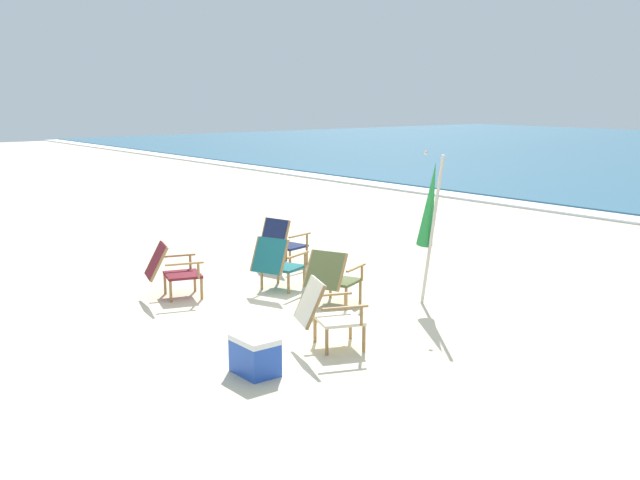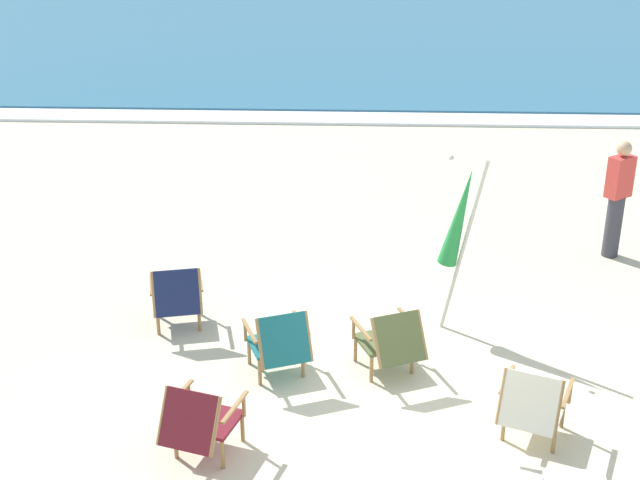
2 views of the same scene
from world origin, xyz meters
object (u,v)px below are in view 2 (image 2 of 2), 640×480
object	(u,v)px
beach_chair_far_center	(391,340)
umbrella_furled_green	(460,219)
beach_chair_mid_center	(279,342)
beach_chair_front_left	(177,296)
beach_chair_back_right	(200,421)
person_near_chairs	(617,198)
beach_chair_front_right	(533,404)

from	to	relation	value
beach_chair_far_center	umbrella_furled_green	bearing A→B (deg)	54.23
beach_chair_mid_center	beach_chair_front_left	bearing A→B (deg)	141.95
beach_chair_mid_center	beach_chair_far_center	size ratio (longest dim) A/B	0.95
beach_chair_back_right	person_near_chairs	world-z (taller)	person_near_chairs
beach_chair_back_right	beach_chair_front_left	distance (m)	2.47
beach_chair_far_center	beach_chair_mid_center	bearing A→B (deg)	-175.01
beach_chair_mid_center	beach_chair_far_center	xyz separation A→B (m)	(1.15, 0.10, -0.01)
beach_chair_far_center	beach_chair_front_left	world-z (taller)	beach_chair_front_left
beach_chair_front_left	umbrella_furled_green	distance (m)	3.30
beach_chair_front_right	beach_chair_far_center	bearing A→B (deg)	138.31
umbrella_furled_green	person_near_chairs	bearing A→B (deg)	42.24
beach_chair_front_right	person_near_chairs	xyz separation A→B (m)	(1.84, 4.31, 0.41)
beach_chair_back_right	person_near_chairs	size ratio (longest dim) A/B	0.54
beach_chair_mid_center	beach_chair_far_center	world-z (taller)	beach_chair_mid_center
beach_chair_mid_center	beach_chair_front_right	distance (m)	2.62
beach_chair_front_left	beach_chair_far_center	bearing A→B (deg)	-20.08
umbrella_furled_green	person_near_chairs	distance (m)	3.21
beach_chair_far_center	beach_chair_back_right	distance (m)	2.30
beach_chair_front_left	person_near_chairs	distance (m)	5.99
beach_chair_front_right	umbrella_furled_green	size ratio (longest dim) A/B	0.42
beach_chair_front_right	beach_chair_mid_center	bearing A→B (deg)	157.02
beach_chair_front_right	umbrella_furled_green	bearing A→B (deg)	103.01
beach_chair_mid_center	beach_chair_front_right	size ratio (longest dim) A/B	1.00
beach_chair_back_right	beach_chair_front_right	bearing A→B (deg)	7.13
beach_chair_far_center	umbrella_furled_green	xyz separation A→B (m)	(0.76, 1.05, 0.95)
beach_chair_front_right	person_near_chairs	world-z (taller)	person_near_chairs
beach_chair_far_center	beach_chair_front_right	xyz separation A→B (m)	(1.26, -1.12, 0.01)
beach_chair_mid_center	beach_chair_front_left	size ratio (longest dim) A/B	1.07
beach_chair_mid_center	beach_chair_front_right	world-z (taller)	same
beach_chair_far_center	person_near_chairs	size ratio (longest dim) A/B	0.57
beach_chair_front_left	umbrella_furled_green	size ratio (longest dim) A/B	0.39
beach_chair_back_right	beach_chair_far_center	bearing A→B (deg)	40.65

